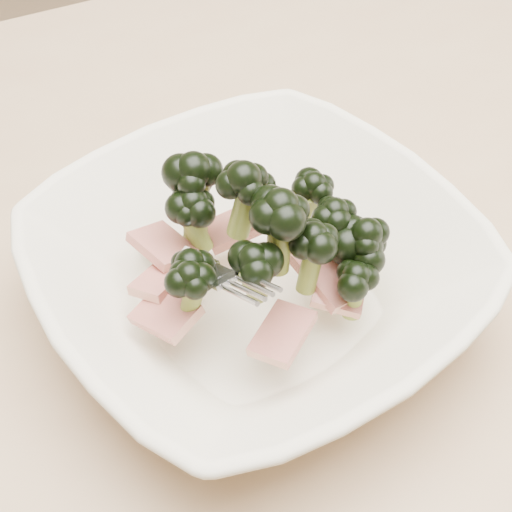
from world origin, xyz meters
name	(u,v)px	position (x,y,z in m)	size (l,w,h in m)	color
dining_table	(316,270)	(0.00, 0.00, 0.65)	(1.20, 0.80, 0.75)	tan
broccoli_dish	(257,266)	(-0.10, -0.08, 0.79)	(0.33, 0.33, 0.13)	beige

